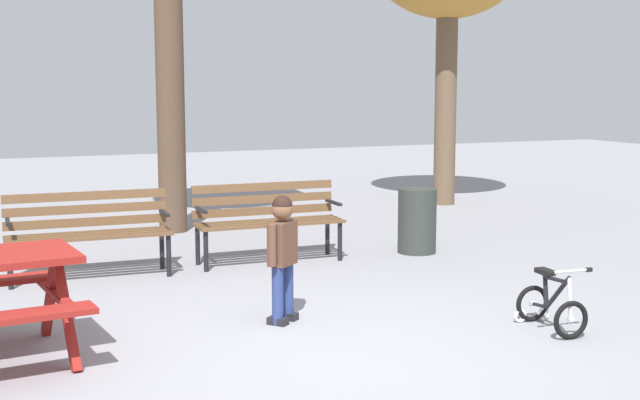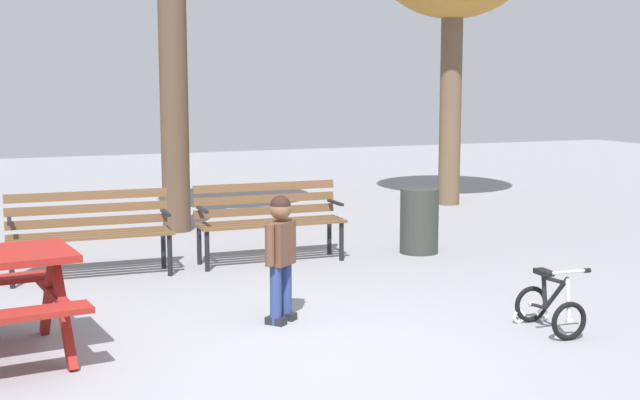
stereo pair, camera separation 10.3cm
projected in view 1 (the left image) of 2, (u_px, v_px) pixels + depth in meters
The scene contains 6 objects.
ground at pixel (328, 360), 5.96m from camera, with size 36.00×36.00×0.00m, color gray.
park_bench_far_left at pixel (88, 227), 8.44m from camera, with size 1.62×0.53×0.85m.
park_bench_left at pixel (267, 215), 9.19m from camera, with size 1.61×0.51×0.85m.
child_standing at pixel (282, 248), 6.82m from camera, with size 0.32×0.29×1.04m.
kids_bicycle at pixel (551, 305), 6.66m from camera, with size 0.40×0.58×0.54m.
trash_bin at pixel (417, 221), 9.70m from camera, with size 0.44×0.44×0.74m, color #2D332D.
Camera 1 is at (-2.37, -5.24, 1.93)m, focal length 47.62 mm.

